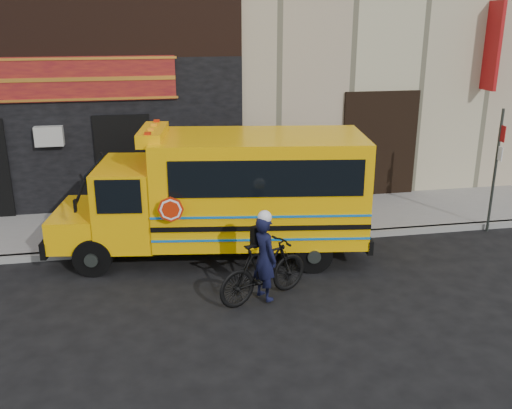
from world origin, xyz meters
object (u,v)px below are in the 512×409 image
(school_bus, at_px, (229,191))
(cyclist, at_px, (264,260))
(bicycle, at_px, (264,270))
(sign_pole, at_px, (496,166))

(school_bus, height_order, cyclist, school_bus)
(bicycle, distance_m, cyclist, 0.24)
(school_bus, xyz_separation_m, bicycle, (0.35, -2.20, -0.92))
(bicycle, bearing_deg, cyclist, 154.81)
(school_bus, bearing_deg, sign_pole, 2.29)
(school_bus, height_order, sign_pole, sign_pole)
(school_bus, relative_size, cyclist, 4.32)
(bicycle, bearing_deg, sign_pole, -93.05)
(school_bus, bearing_deg, cyclist, -81.21)
(school_bus, distance_m, sign_pole, 6.60)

